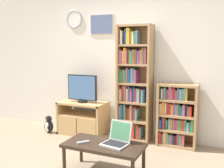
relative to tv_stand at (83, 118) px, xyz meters
name	(u,v)px	position (x,y,z in m)	size (l,w,h in m)	color
wall_back	(124,63)	(0.70, 0.31, 1.01)	(6.93, 0.09, 2.60)	silver
tv_stand	(83,118)	(0.00, 0.00, 0.00)	(0.86, 0.48, 0.59)	tan
television	(82,89)	(0.01, -0.01, 0.54)	(0.58, 0.18, 0.50)	black
bookshelf_tall	(133,85)	(0.93, 0.13, 0.65)	(0.58, 0.31, 1.95)	tan
bookshelf_short	(176,115)	(1.68, 0.12, 0.20)	(0.62, 0.32, 1.01)	tan
coffee_table	(104,147)	(1.04, -1.25, 0.05)	(0.99, 0.50, 0.40)	#332319
laptop	(117,139)	(1.19, -1.19, 0.17)	(0.35, 0.34, 0.27)	#B7BABC
remote_near_laptop	(83,142)	(0.79, -1.34, 0.11)	(0.14, 0.15, 0.02)	#99999E
penguin_figurine	(49,125)	(-0.61, -0.21, -0.15)	(0.17, 0.16, 0.32)	black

